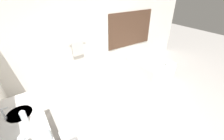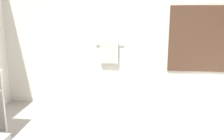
{
  "view_description": "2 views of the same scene",
  "coord_description": "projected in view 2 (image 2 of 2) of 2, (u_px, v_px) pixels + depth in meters",
  "views": [
    {
      "loc": [
        -1.64,
        -1.52,
        2.52
      ],
      "look_at": [
        -0.02,
        0.9,
        0.81
      ],
      "focal_mm": 24.0,
      "sensor_mm": 36.0,
      "label": 1
    },
    {
      "loc": [
        0.21,
        -2.11,
        1.64
      ],
      "look_at": [
        -0.12,
        0.98,
        0.93
      ],
      "focal_mm": 40.0,
      "sensor_mm": 36.0,
      "label": 2
    }
  ],
  "objects": [
    {
      "name": "wall_back_with_blinds",
      "position": [
        130.0,
        31.0,
        4.29
      ],
      "size": [
        7.4,
        0.13,
        2.7
      ],
      "color": "white",
      "rests_on": "ground_plane"
    }
  ]
}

